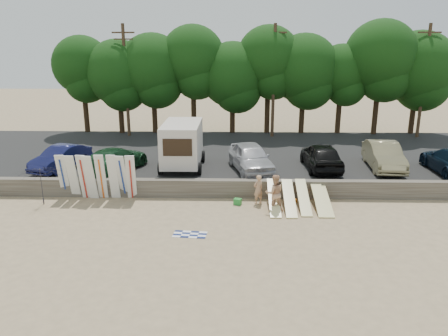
# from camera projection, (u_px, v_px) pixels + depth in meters

# --- Properties ---
(ground) EXTENTS (120.00, 120.00, 0.00)m
(ground) POSITION_uv_depth(u_px,v_px,m) (257.00, 218.00, 21.35)
(ground) COLOR tan
(ground) RESTS_ON ground
(seawall) EXTENTS (44.00, 0.50, 1.00)m
(seawall) POSITION_uv_depth(u_px,v_px,m) (255.00, 189.00, 24.09)
(seawall) COLOR #6B6356
(seawall) RESTS_ON ground
(parking_lot) EXTENTS (44.00, 14.50, 0.70)m
(parking_lot) POSITION_uv_depth(u_px,v_px,m) (250.00, 157.00, 31.33)
(parking_lot) COLOR #282828
(parking_lot) RESTS_ON ground
(treeline) EXTENTS (33.66, 6.40, 9.44)m
(treeline) POSITION_uv_depth(u_px,v_px,m) (259.00, 66.00, 36.36)
(treeline) COLOR #382616
(treeline) RESTS_ON parking_lot
(utility_poles) EXTENTS (25.80, 0.26, 9.00)m
(utility_poles) POSITION_uv_depth(u_px,v_px,m) (274.00, 79.00, 35.15)
(utility_poles) COLOR #473321
(utility_poles) RESTS_ON parking_lot
(box_trailer) EXTENTS (2.56, 4.49, 2.83)m
(box_trailer) POSITION_uv_depth(u_px,v_px,m) (182.00, 143.00, 26.95)
(box_trailer) COLOR beige
(box_trailer) RESTS_ON parking_lot
(car_0) EXTENTS (2.85, 4.59, 1.43)m
(car_0) POSITION_uv_depth(u_px,v_px,m) (61.00, 158.00, 26.91)
(car_0) COLOR #141848
(car_0) RESTS_ON parking_lot
(car_1) EXTENTS (3.64, 5.46, 1.47)m
(car_1) POSITION_uv_depth(u_px,v_px,m) (115.00, 159.00, 26.45)
(car_1) COLOR #163D21
(car_1) RESTS_ON parking_lot
(car_2) EXTENTS (3.07, 5.31, 1.70)m
(car_2) POSITION_uv_depth(u_px,v_px,m) (251.00, 157.00, 26.46)
(car_2) COLOR #B5B3B9
(car_2) RESTS_ON parking_lot
(car_3) EXTENTS (2.10, 4.92, 1.66)m
(car_3) POSITION_uv_depth(u_px,v_px,m) (321.00, 156.00, 26.89)
(car_3) COLOR black
(car_3) RESTS_ON parking_lot
(car_4) EXTENTS (2.11, 5.10, 1.64)m
(car_4) POSITION_uv_depth(u_px,v_px,m) (384.00, 156.00, 26.99)
(car_4) COLOR #8F845B
(car_4) RESTS_ON parking_lot
(surfboard_upright_0) EXTENTS (0.54, 0.72, 2.54)m
(surfboard_upright_0) POSITION_uv_depth(u_px,v_px,m) (63.00, 176.00, 23.75)
(surfboard_upright_0) COLOR white
(surfboard_upright_0) RESTS_ON ground
(surfboard_upright_1) EXTENTS (0.51, 0.72, 2.53)m
(surfboard_upright_1) POSITION_uv_depth(u_px,v_px,m) (73.00, 177.00, 23.62)
(surfboard_upright_1) COLOR white
(surfboard_upright_1) RESTS_ON ground
(surfboard_upright_2) EXTENTS (0.54, 0.63, 2.56)m
(surfboard_upright_2) POSITION_uv_depth(u_px,v_px,m) (84.00, 177.00, 23.59)
(surfboard_upright_2) COLOR white
(surfboard_upright_2) RESTS_ON ground
(surfboard_upright_3) EXTENTS (0.59, 0.70, 2.55)m
(surfboard_upright_3) POSITION_uv_depth(u_px,v_px,m) (90.00, 178.00, 23.47)
(surfboard_upright_3) COLOR white
(surfboard_upright_3) RESTS_ON ground
(surfboard_upright_4) EXTENTS (0.51, 0.55, 2.57)m
(surfboard_upright_4) POSITION_uv_depth(u_px,v_px,m) (101.00, 177.00, 23.60)
(surfboard_upright_4) COLOR white
(surfboard_upright_4) RESTS_ON ground
(surfboard_upright_5) EXTENTS (0.53, 0.57, 2.56)m
(surfboard_upright_5) POSITION_uv_depth(u_px,v_px,m) (113.00, 177.00, 23.59)
(surfboard_upright_5) COLOR white
(surfboard_upright_5) RESTS_ON ground
(surfboard_upright_6) EXTENTS (0.59, 0.80, 2.52)m
(surfboard_upright_6) POSITION_uv_depth(u_px,v_px,m) (122.00, 177.00, 23.61)
(surfboard_upright_6) COLOR white
(surfboard_upright_6) RESTS_ON ground
(surfboard_upright_7) EXTENTS (0.59, 0.70, 2.55)m
(surfboard_upright_7) POSITION_uv_depth(u_px,v_px,m) (131.00, 177.00, 23.56)
(surfboard_upright_7) COLOR white
(surfboard_upright_7) RESTS_ON ground
(surfboard_low_0) EXTENTS (0.56, 2.81, 1.17)m
(surfboard_low_0) POSITION_uv_depth(u_px,v_px,m) (274.00, 198.00, 22.47)
(surfboard_low_0) COLOR beige
(surfboard_low_0) RESTS_ON ground
(surfboard_low_1) EXTENTS (0.56, 2.82, 1.14)m
(surfboard_low_1) POSITION_uv_depth(u_px,v_px,m) (289.00, 198.00, 22.45)
(surfboard_low_1) COLOR beige
(surfboard_low_1) RESTS_ON ground
(surfboard_low_2) EXTENTS (0.56, 2.84, 1.09)m
(surfboard_low_2) POSITION_uv_depth(u_px,v_px,m) (303.00, 197.00, 22.65)
(surfboard_low_2) COLOR beige
(surfboard_low_2) RESTS_ON ground
(surfboard_low_3) EXTENTS (0.56, 2.89, 0.94)m
(surfboard_low_3) POSITION_uv_depth(u_px,v_px,m) (320.00, 199.00, 22.57)
(surfboard_low_3) COLOR beige
(surfboard_low_3) RESTS_ON ground
(surfboard_low_4) EXTENTS (0.56, 2.91, 0.87)m
(surfboard_low_4) POSITION_uv_depth(u_px,v_px,m) (324.00, 200.00, 22.57)
(surfboard_low_4) COLOR beige
(surfboard_low_4) RESTS_ON ground
(beachgoer_a) EXTENTS (0.69, 0.63, 1.58)m
(beachgoer_a) POSITION_uv_depth(u_px,v_px,m) (258.00, 189.00, 23.09)
(beachgoer_a) COLOR tan
(beachgoer_a) RESTS_ON ground
(beachgoer_b) EXTENTS (1.05, 0.87, 1.94)m
(beachgoer_b) POSITION_uv_depth(u_px,v_px,m) (274.00, 193.00, 21.96)
(beachgoer_b) COLOR tan
(beachgoer_b) RESTS_ON ground
(cooler) EXTENTS (0.46, 0.41, 0.32)m
(cooler) POSITION_uv_depth(u_px,v_px,m) (238.00, 202.00, 23.10)
(cooler) COLOR #268D32
(cooler) RESTS_ON ground
(gear_bag) EXTENTS (0.38, 0.35, 0.22)m
(gear_bag) POSITION_uv_depth(u_px,v_px,m) (294.00, 201.00, 23.36)
(gear_bag) COLOR #C76D17
(gear_bag) RESTS_ON ground
(beach_towel) EXTENTS (1.63, 1.63, 0.00)m
(beach_towel) POSITION_uv_depth(u_px,v_px,m) (190.00, 234.00, 19.54)
(beach_towel) COLOR white
(beach_towel) RESTS_ON ground
(beach_umbrella) EXTENTS (2.75, 2.78, 2.05)m
(beach_umbrella) POSITION_uv_depth(u_px,v_px,m) (42.00, 186.00, 22.94)
(beach_umbrella) COLOR #23212A
(beach_umbrella) RESTS_ON ground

